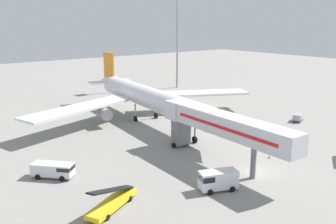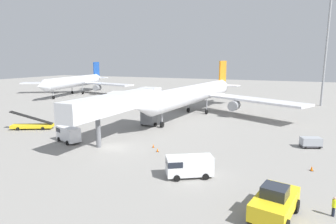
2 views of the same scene
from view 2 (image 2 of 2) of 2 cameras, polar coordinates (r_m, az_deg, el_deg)
ground_plane at (r=42.07m, az=-10.89°, el=-6.89°), size 300.00×300.00×0.00m
airplane_at_gate at (r=66.24m, az=5.77°, el=3.70°), size 48.67×47.88×12.09m
jet_bridge at (r=46.35m, az=-8.91°, el=1.76°), size 4.00×23.10×7.26m
pushback_tug at (r=25.05m, az=20.58°, el=-16.55°), size 3.82×6.00×2.76m
belt_loader_truck at (r=57.08m, az=-25.52°, el=-2.35°), size 7.26×4.90×3.36m
service_van_far_right at (r=46.11m, az=-19.37°, el=-4.05°), size 4.82×3.32×2.36m
service_van_far_left at (r=30.91m, az=4.04°, el=-10.60°), size 5.23×4.22×2.29m
service_van_mid_right at (r=66.12m, az=-19.29°, el=-0.03°), size 4.92×5.08×1.85m
baggage_cart_mid_left at (r=45.60m, az=26.65°, el=-5.39°), size 3.07×2.34×1.49m
ground_crew_worker_foreground at (r=27.33m, az=30.25°, el=-15.96°), size 0.44×0.44×1.66m
safety_cone_alpha at (r=36.63m, az=26.81°, el=-10.03°), size 0.37×0.37×0.57m
safety_cone_bravo at (r=41.08m, az=-2.96°, el=-6.79°), size 0.31×0.31×0.49m
safety_cone_charlie at (r=39.24m, az=-2.12°, el=-7.60°), size 0.32×0.32×0.50m
airplane_background at (r=109.34m, az=-17.85°, el=5.80°), size 43.86×41.22×11.50m
apron_light_mast at (r=88.17m, az=29.44°, el=14.89°), size 2.40×2.40×31.69m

